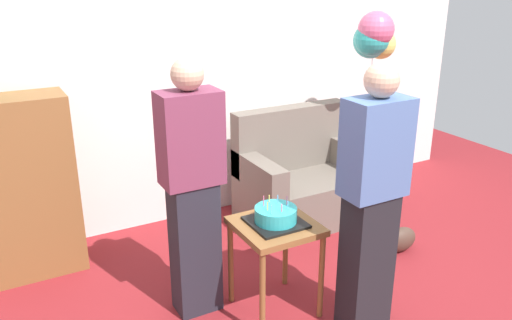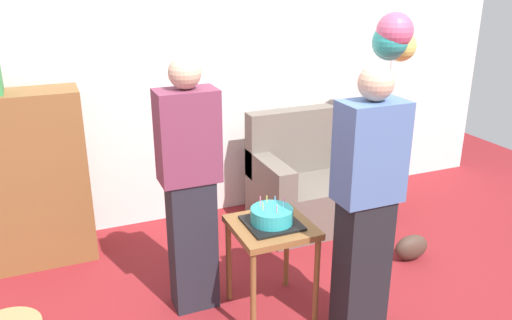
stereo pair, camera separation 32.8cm
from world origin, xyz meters
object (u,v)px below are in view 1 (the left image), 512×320
person_blowing_candles (193,190)px  person_holding_cake (371,202)px  couch (302,181)px  balloon_bunch (374,38)px  birthday_cake (276,216)px  handbag (401,240)px  side_table (275,237)px  bookshelf (13,186)px

person_blowing_candles → person_holding_cake: bearing=-42.7°
couch → balloon_bunch: 1.35m
birthday_cake → person_holding_cake: person_holding_cake is taller
birthday_cake → handbag: birthday_cake is taller
person_holding_cake → side_table: bearing=-52.7°
bookshelf → birthday_cake: size_ratio=5.03×
couch → balloon_bunch: size_ratio=0.62×
couch → person_holding_cake: bearing=-109.3°
person_blowing_candles → balloon_bunch: size_ratio=0.92×
bookshelf → person_blowing_candles: 1.37m
bookshelf → balloon_bunch: 2.98m
handbag → balloon_bunch: 1.65m
bookshelf → balloon_bunch: (2.83, -0.35, 0.88)m
person_blowing_candles → balloon_bunch: (1.90, 0.65, 0.72)m
handbag → side_table: bearing=-172.9°
person_blowing_candles → handbag: (1.67, -0.10, -0.73)m
person_holding_cake → balloon_bunch: 1.83m
person_holding_cake → handbag: person_holding_cake is taller
birthday_cake → handbag: bearing=7.1°
person_blowing_candles → person_holding_cake: 1.06m
bookshelf → handbag: bearing=-22.7°
handbag → person_blowing_candles: bearing=176.7°
bookshelf → person_holding_cake: (1.76, -1.64, 0.15)m
person_holding_cake → handbag: (0.84, 0.56, -0.73)m
couch → person_blowing_candles: (-1.34, -0.80, 0.49)m
couch → bookshelf: size_ratio=0.68×
couch → birthday_cake: 1.42m
birthday_cake → person_blowing_candles: size_ratio=0.20×
birthday_cake → person_blowing_candles: (-0.44, 0.25, 0.17)m
couch → handbag: bearing=-69.3°
side_table → person_blowing_candles: person_blowing_candles is taller
couch → side_table: bearing=-130.7°
handbag → person_holding_cake: bearing=-146.6°
bookshelf → birthday_cake: bookshelf is taller
side_table → person_holding_cake: (0.40, -0.40, 0.31)m
person_holding_cake → couch: bearing=-116.7°
bookshelf → person_blowing_candles: size_ratio=0.99×
person_blowing_candles → handbag: size_ratio=5.82×
birthday_cake → person_holding_cake: (0.40, -0.40, 0.17)m
person_blowing_candles → balloon_bunch: balloon_bunch is taller
birthday_cake → couch: bearing=49.3°
side_table → handbag: 1.32m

